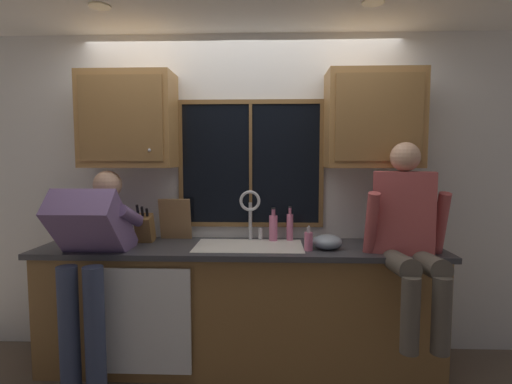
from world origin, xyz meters
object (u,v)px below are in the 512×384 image
Objects in this scene: person_sitting_on_counter at (408,229)px; soap_dispenser at (309,241)px; knife_block at (145,229)px; cutting_board at (175,219)px; bottle_green_glass at (290,226)px; mixing_bowl at (327,242)px; person_standing at (92,252)px; bottle_tall_clear at (273,227)px.

person_sitting_on_counter reaches higher than soap_dispenser.
cutting_board is at bearing 30.90° from knife_block.
soap_dispenser is (-0.64, 0.14, -0.12)m from person_sitting_on_counter.
bottle_green_glass is (-0.76, 0.48, -0.07)m from person_sitting_on_counter.
knife_block is at bearing -149.10° from cutting_board.
mixing_bowl is at bearing -6.61° from knife_block.
mixing_bowl is 0.16m from soap_dispenser.
bottle_green_glass is at bearing -0.55° from cutting_board.
person_sitting_on_counter reaches higher than person_standing.
bottle_green_glass is 0.13m from bottle_tall_clear.
cutting_board reaches higher than bottle_tall_clear.
bottle_green_glass is (-0.26, 0.28, 0.06)m from mixing_bowl.
bottle_tall_clear is at bearing 127.50° from soap_dispenser.
cutting_board is at bearing 163.85° from person_sitting_on_counter.
soap_dispenser is (1.49, 0.15, 0.06)m from person_standing.
soap_dispenser is at bearing -71.24° from bottle_green_glass.
bottle_tall_clear is at bearing 5.60° from knife_block.
mixing_bowl is at bearing 7.30° from person_standing.
person_standing is at bearing -160.59° from bottle_green_glass.
person_sitting_on_counter is 0.90m from bottle_green_glass.
person_standing is 1.33m from bottle_tall_clear.
person_standing is 4.60× the size of knife_block.
bottle_green_glass is at bearing 19.41° from person_standing.
bottle_tall_clear is at bearing 152.71° from person_sitting_on_counter.
cutting_board is 1.87× the size of soap_dispenser.
cutting_board is (0.21, 0.12, 0.06)m from knife_block.
person_sitting_on_counter is at bearing -32.16° from bottle_green_glass.
person_sitting_on_counter is at bearing -12.09° from soap_dispenser.
mixing_bowl is (1.63, 0.21, 0.04)m from person_standing.
soap_dispenser is at bearing 167.91° from person_sitting_on_counter.
soap_dispenser is at bearing -18.60° from cutting_board.
knife_block is at bearing 169.76° from soap_dispenser.
bottle_tall_clear reaches higher than soap_dispenser.
person_standing is 8.25× the size of soap_dispenser.
knife_block is 1.26m from soap_dispenser.
person_standing is 5.61× the size of bottle_tall_clear.
bottle_green_glass is at bearing 5.84° from knife_block.
person_sitting_on_counter is 1.00m from bottle_tall_clear.
cutting_board is at bearing 178.08° from bottle_tall_clear.
cutting_board reaches higher than knife_block.
cutting_board is at bearing 47.20° from person_standing.
knife_block is 0.96× the size of cutting_board.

